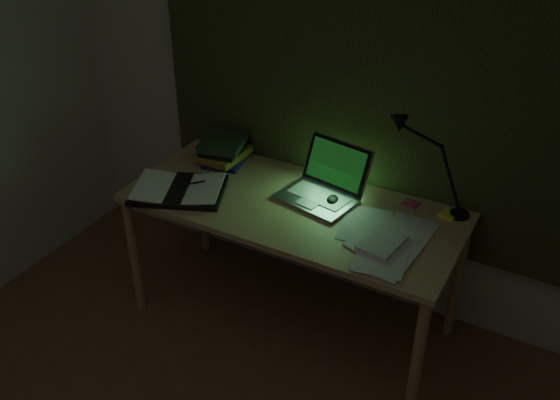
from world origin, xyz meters
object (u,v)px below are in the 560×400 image
at_px(laptop, 317,177).
at_px(desk_lamp, 467,170).
at_px(book_stack, 224,150).
at_px(loose_papers, 373,237).
at_px(desk, 291,265).
at_px(open_textbook, 179,189).

relative_size(laptop, desk_lamp, 0.83).
bearing_deg(desk_lamp, book_stack, -170.75).
distance_m(loose_papers, desk_lamp, 0.51).
xyz_separation_m(book_stack, loose_papers, (0.96, -0.28, -0.06)).
xyz_separation_m(desk, open_textbook, (-0.53, -0.17, 0.38)).
bearing_deg(desk, loose_papers, -10.44).
height_order(open_textbook, loose_papers, open_textbook).
xyz_separation_m(open_textbook, loose_papers, (0.97, 0.09, -0.01)).
height_order(laptop, book_stack, laptop).
bearing_deg(laptop, desk, -124.89).
bearing_deg(loose_papers, desk_lamp, 52.11).
bearing_deg(book_stack, loose_papers, -16.53).
distance_m(desk, loose_papers, 0.58).
bearing_deg(open_textbook, loose_papers, -17.47).
relative_size(laptop, loose_papers, 1.11).
height_order(book_stack, desk_lamp, desk_lamp).
bearing_deg(desk_lamp, loose_papers, -122.20).
height_order(laptop, desk_lamp, desk_lamp).
relative_size(desk, laptop, 4.01).
bearing_deg(loose_papers, book_stack, 163.47).
bearing_deg(book_stack, laptop, -11.35).
distance_m(desk, laptop, 0.51).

